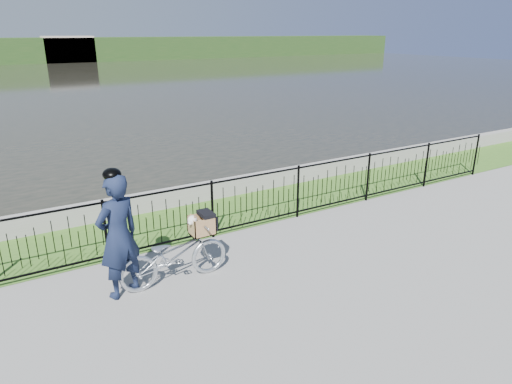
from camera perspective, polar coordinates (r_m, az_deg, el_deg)
ground at (r=8.19m, az=5.98°, el=-8.17°), size 120.00×120.00×0.00m
grass_strip at (r=10.19m, az=-2.71°, el=-2.33°), size 60.00×2.00×0.01m
water at (r=39.21m, az=-24.64°, el=12.23°), size 120.00×120.00×0.00m
quay_wall at (r=10.96m, az=-5.19°, el=0.30°), size 60.00×0.30×0.40m
fence at (r=9.17m, az=0.18°, el=-1.01°), size 14.00×0.06×1.15m
far_treeline at (r=65.96m, az=-27.87°, el=15.35°), size 120.00×6.00×3.00m
far_building_right at (r=65.15m, az=-22.36°, el=16.18°), size 6.00×3.00×3.20m
bicycle_rig at (r=7.34m, az=-10.11°, el=-7.65°), size 1.77×0.62×1.10m
cyclist at (r=6.97m, az=-16.84°, el=-5.19°), size 0.82×0.68×1.98m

